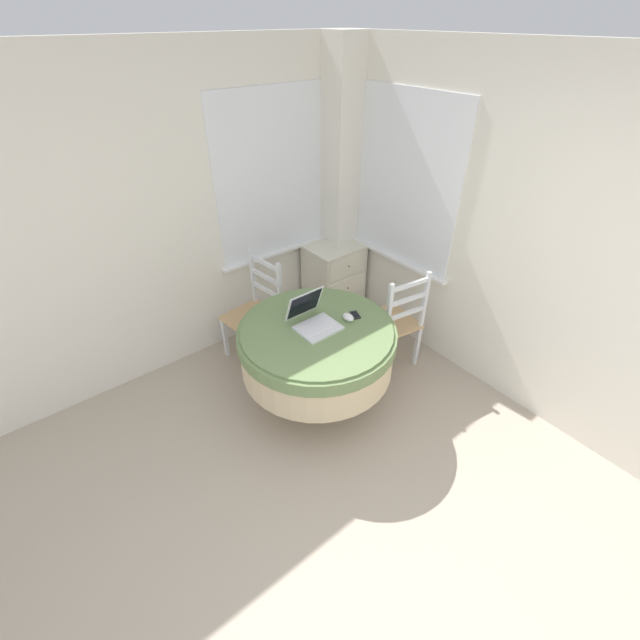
% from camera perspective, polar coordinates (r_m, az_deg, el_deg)
% --- Properties ---
extents(corner_room_shell, '(4.38, 4.61, 2.55)m').
position_cam_1_polar(corner_room_shell, '(3.24, 2.48, 10.63)').
color(corner_room_shell, white).
rests_on(corner_room_shell, ground_plane).
extents(round_dining_table, '(1.19, 1.19, 0.77)m').
position_cam_1_polar(round_dining_table, '(3.25, -0.42, -3.44)').
color(round_dining_table, '#4C3D2D').
rests_on(round_dining_table, ground_plane).
extents(laptop, '(0.30, 0.34, 0.25)m').
position_cam_1_polar(laptop, '(3.14, -0.91, 0.09)').
color(laptop, silver).
rests_on(laptop, round_dining_table).
extents(computer_mouse, '(0.07, 0.10, 0.05)m').
position_cam_1_polar(computer_mouse, '(3.22, 3.78, 0.37)').
color(computer_mouse, white).
rests_on(computer_mouse, round_dining_table).
extents(cell_phone, '(0.09, 0.11, 0.01)m').
position_cam_1_polar(cell_phone, '(3.29, 4.72, 0.68)').
color(cell_phone, black).
rests_on(cell_phone, round_dining_table).
extents(dining_chair_near_back_window, '(0.48, 0.47, 0.97)m').
position_cam_1_polar(dining_chair_near_back_window, '(3.90, -8.54, 0.93)').
color(dining_chair_near_back_window, tan).
rests_on(dining_chair_near_back_window, ground_plane).
extents(dining_chair_near_right_window, '(0.49, 0.50, 0.97)m').
position_cam_1_polar(dining_chair_near_right_window, '(3.80, 9.78, -0.26)').
color(dining_chair_near_right_window, tan).
rests_on(dining_chair_near_right_window, ground_plane).
extents(corner_cabinet, '(0.55, 0.47, 0.77)m').
position_cam_1_polar(corner_cabinet, '(4.51, 1.84, 5.56)').
color(corner_cabinet, silver).
rests_on(corner_cabinet, ground_plane).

